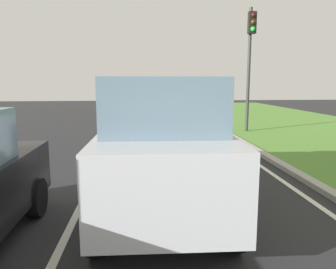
# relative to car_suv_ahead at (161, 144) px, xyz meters

# --- Properties ---
(ground_plane) EXTENTS (60.00, 60.00, 0.00)m
(ground_plane) POSITION_rel_car_suv_ahead_xyz_m (-0.75, 4.99, -1.17)
(ground_plane) COLOR #262628
(lane_line_center) EXTENTS (0.12, 32.00, 0.01)m
(lane_line_center) POSITION_rel_car_suv_ahead_xyz_m (-1.45, 4.99, -1.16)
(lane_line_center) COLOR silver
(lane_line_center) RESTS_ON ground
(lane_line_right_edge) EXTENTS (0.12, 32.00, 0.01)m
(lane_line_right_edge) POSITION_rel_car_suv_ahead_xyz_m (2.85, 4.99, -1.16)
(lane_line_right_edge) COLOR silver
(lane_line_right_edge) RESTS_ON ground
(curb_right) EXTENTS (0.24, 48.00, 0.12)m
(curb_right) POSITION_rel_car_suv_ahead_xyz_m (3.35, 4.99, -1.11)
(curb_right) COLOR #9E9B93
(curb_right) RESTS_ON ground
(car_suv_ahead) EXTENTS (2.07, 4.55, 2.28)m
(car_suv_ahead) POSITION_rel_car_suv_ahead_xyz_m (0.00, 0.00, 0.00)
(car_suv_ahead) COLOR #B7BABF
(car_suv_ahead) RESTS_ON ground
(traffic_light_near_right) EXTENTS (0.32, 0.50, 5.37)m
(traffic_light_near_right) POSITION_rel_car_suv_ahead_xyz_m (4.40, 8.48, 2.46)
(traffic_light_near_right) COLOR #2D2D2D
(traffic_light_near_right) RESTS_ON ground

